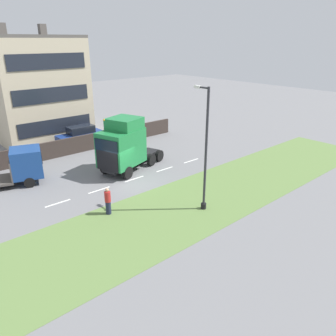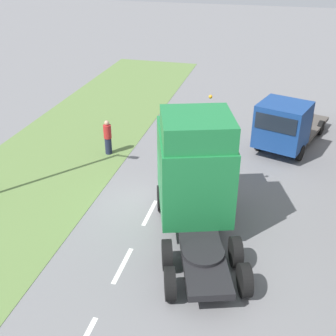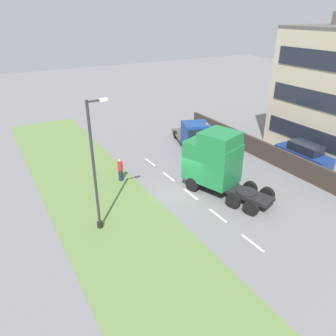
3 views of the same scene
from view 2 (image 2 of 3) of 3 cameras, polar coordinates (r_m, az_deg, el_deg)
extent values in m
plane|color=slate|center=(17.56, -1.81, -4.80)|extent=(120.00, 120.00, 0.00)
cube|color=#607F42|center=(19.86, -18.69, -2.14)|extent=(7.00, 44.00, 0.01)
cube|color=white|center=(14.64, -6.15, -12.97)|extent=(0.16, 1.80, 0.00)
cube|color=white|center=(17.01, -2.47, -6.05)|extent=(0.16, 1.80, 0.00)
cube|color=white|center=(19.62, 0.21, -0.88)|extent=(0.16, 1.80, 0.00)
cube|color=white|center=(22.38, 2.24, 3.04)|extent=(0.16, 1.80, 0.00)
cube|color=black|center=(15.06, 3.98, -8.21)|extent=(3.38, 6.67, 0.24)
cube|color=#1E7A3D|center=(15.44, 3.46, -0.26)|extent=(3.51, 4.22, 2.88)
cube|color=black|center=(17.35, 2.67, 0.85)|extent=(2.03, 0.73, 1.61)
cube|color=black|center=(16.79, 2.77, 4.67)|extent=(2.15, 0.77, 0.92)
cube|color=#1E7A3D|center=(14.12, 3.96, 5.38)|extent=(2.99, 2.98, 0.90)
sphere|color=orange|center=(15.54, 5.78, 9.58)|extent=(0.14, 0.14, 0.14)
cylinder|color=black|center=(13.80, 4.81, -11.29)|extent=(1.73, 1.73, 0.12)
cylinder|color=black|center=(16.93, -0.90, -4.10)|extent=(0.63, 1.09, 1.04)
cylinder|color=black|center=(17.18, 6.77, -3.79)|extent=(0.63, 1.09, 1.04)
cylinder|color=black|center=(14.16, -0.13, -11.69)|extent=(0.63, 1.09, 1.04)
cylinder|color=black|center=(14.45, 9.16, -11.14)|extent=(0.63, 1.09, 1.04)
cylinder|color=black|center=(13.19, 0.27, -15.39)|extent=(0.63, 1.09, 1.04)
cylinder|color=black|center=(13.50, 10.35, -14.69)|extent=(0.63, 1.09, 1.04)
cube|color=navy|center=(21.46, 15.23, 5.70)|extent=(2.85, 2.77, 2.15)
cube|color=black|center=(20.32, 14.36, 5.82)|extent=(1.92, 0.67, 0.77)
cube|color=#4C4742|center=(24.67, 17.26, 5.49)|extent=(3.43, 4.53, 0.18)
cube|color=#4C4742|center=(22.59, 16.08, 5.86)|extent=(2.20, 0.81, 1.51)
cylinder|color=black|center=(21.72, 17.44, 1.99)|extent=(0.48, 0.83, 0.80)
cylinder|color=black|center=(22.26, 12.26, 3.36)|extent=(0.48, 0.83, 0.80)
cylinder|color=black|center=(25.04, 19.95, 5.17)|extent=(0.48, 0.83, 0.80)
cylinder|color=black|center=(25.51, 15.38, 6.32)|extent=(0.48, 0.83, 0.80)
cylinder|color=#1E233D|center=(21.55, -8.07, 2.99)|extent=(0.34, 0.34, 0.88)
cylinder|color=#B22626|center=(21.22, -8.22, 4.91)|extent=(0.39, 0.39, 0.70)
sphere|color=tan|center=(21.04, -8.31, 6.07)|extent=(0.24, 0.24, 0.24)
camera|label=1|loc=(36.31, -30.79, 26.45)|focal=35.00mm
camera|label=3|loc=(16.51, -92.52, 7.94)|focal=35.00mm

